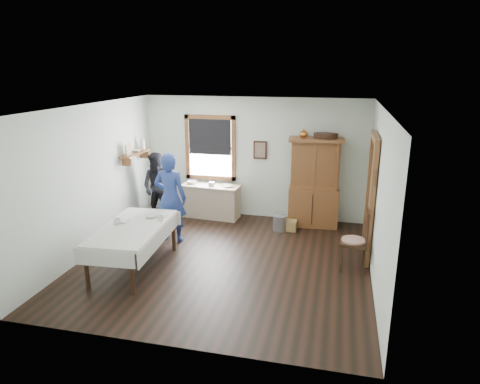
% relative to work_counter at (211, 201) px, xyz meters
% --- Properties ---
extents(room, '(5.01, 5.01, 2.70)m').
position_rel_work_counter_xyz_m(room, '(0.92, -2.17, 0.97)').
color(room, black).
rests_on(room, ground).
extents(window, '(1.18, 0.07, 1.48)m').
position_rel_work_counter_xyz_m(window, '(-0.08, 0.29, 1.25)').
color(window, white).
rests_on(window, room).
extents(doorway, '(0.09, 1.14, 2.22)m').
position_rel_work_counter_xyz_m(doorway, '(3.37, -1.32, 0.78)').
color(doorway, '#4E4438').
rests_on(doorway, room).
extents(wall_shelf, '(0.24, 1.00, 0.44)m').
position_rel_work_counter_xyz_m(wall_shelf, '(-1.45, -0.63, 1.19)').
color(wall_shelf, brown).
rests_on(wall_shelf, room).
extents(framed_picture, '(0.30, 0.04, 0.40)m').
position_rel_work_counter_xyz_m(framed_picture, '(1.07, 0.29, 1.17)').
color(framed_picture, '#372313').
rests_on(framed_picture, room).
extents(rug_beater, '(0.01, 0.27, 0.27)m').
position_rel_work_counter_xyz_m(rug_beater, '(3.37, -1.87, 1.34)').
color(rug_beater, black).
rests_on(rug_beater, room).
extents(work_counter, '(1.36, 0.60, 0.76)m').
position_rel_work_counter_xyz_m(work_counter, '(0.00, 0.00, 0.00)').
color(work_counter, tan).
rests_on(work_counter, room).
extents(china_hutch, '(1.15, 0.61, 1.91)m').
position_rel_work_counter_xyz_m(china_hutch, '(2.30, -0.00, 0.58)').
color(china_hutch, brown).
rests_on(china_hutch, room).
extents(dining_table, '(1.12, 1.97, 0.76)m').
position_rel_work_counter_xyz_m(dining_table, '(-0.51, -2.79, 0.00)').
color(dining_table, silver).
rests_on(dining_table, room).
extents(spindle_chair, '(0.53, 0.53, 1.07)m').
position_rel_work_counter_xyz_m(spindle_chair, '(3.11, -1.96, 0.16)').
color(spindle_chair, '#372313').
rests_on(spindle_chair, room).
extents(pail, '(0.41, 0.41, 0.33)m').
position_rel_work_counter_xyz_m(pail, '(1.66, -0.46, -0.21)').
color(pail, '#93969B').
rests_on(pail, room).
extents(wicker_basket, '(0.36, 0.25, 0.21)m').
position_rel_work_counter_xyz_m(wicker_basket, '(1.82, -0.41, -0.27)').
color(wicker_basket, tan).
rests_on(wicker_basket, room).
extents(woman_blue, '(0.60, 0.40, 1.64)m').
position_rel_work_counter_xyz_m(woman_blue, '(-0.35, -1.50, 0.44)').
color(woman_blue, navy).
rests_on(woman_blue, room).
extents(figure_dark, '(0.72, 0.57, 1.42)m').
position_rel_work_counter_xyz_m(figure_dark, '(-1.06, -0.48, 0.33)').
color(figure_dark, black).
rests_on(figure_dark, room).
extents(table_cup_a, '(0.14, 0.14, 0.09)m').
position_rel_work_counter_xyz_m(table_cup_a, '(-0.81, -2.74, 0.43)').
color(table_cup_a, silver).
rests_on(table_cup_a, dining_table).
extents(table_cup_b, '(0.14, 0.14, 0.10)m').
position_rel_work_counter_xyz_m(table_cup_b, '(-0.16, -2.44, 0.43)').
color(table_cup_b, silver).
rests_on(table_cup_b, dining_table).
extents(table_bowl, '(0.27, 0.27, 0.06)m').
position_rel_work_counter_xyz_m(table_bowl, '(-0.40, -2.32, 0.41)').
color(table_bowl, silver).
rests_on(table_bowl, dining_table).
extents(counter_book, '(0.28, 0.30, 0.02)m').
position_rel_work_counter_xyz_m(counter_book, '(0.31, -0.06, 0.39)').
color(counter_book, '#7A6251').
rests_on(counter_book, work_counter).
extents(counter_bowl, '(0.28, 0.28, 0.07)m').
position_rel_work_counter_xyz_m(counter_bowl, '(-0.45, 0.02, 0.41)').
color(counter_bowl, silver).
rests_on(counter_bowl, work_counter).
extents(shelf_bowl, '(0.22, 0.22, 0.05)m').
position_rel_work_counter_xyz_m(shelf_bowl, '(-1.45, -0.62, 1.22)').
color(shelf_bowl, silver).
rests_on(shelf_bowl, wall_shelf).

